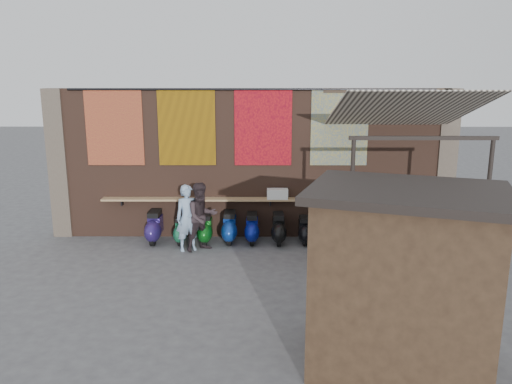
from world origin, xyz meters
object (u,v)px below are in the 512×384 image
diner_left (188,218)px  shopper_grey (455,229)px  scooter_stool_4 (252,228)px  scooter_stool_5 (279,229)px  scooter_stool_3 (230,227)px  shopper_tan (332,235)px  diner_right (202,217)px  scooter_stool_0 (155,227)px  shelf_box (277,194)px  market_stall (403,285)px  scooter_stool_1 (181,230)px  shopper_navy (396,230)px  scooter_stool_6 (304,230)px  scooter_stool_2 (206,229)px  scooter_stool_7 (326,229)px

diner_left → shopper_grey: size_ratio=0.92×
scooter_stool_4 → scooter_stool_5: (0.70, -0.05, 0.01)m
scooter_stool_3 → shopper_tan: size_ratio=0.56×
diner_right → scooter_stool_0: bearing=121.3°
shelf_box → shopper_tan: shopper_tan is taller
diner_right → shopper_grey: size_ratio=0.95×
scooter_stool_3 → market_stall: 6.58m
scooter_stool_1 → scooter_stool_4: size_ratio=0.91×
scooter_stool_5 → shopper_grey: shopper_grey is taller
scooter_stool_1 → diner_right: size_ratio=0.42×
scooter_stool_4 → shopper_navy: 3.78m
scooter_stool_6 → diner_left: (-2.97, -0.58, 0.50)m
scooter_stool_2 → scooter_stool_1: bearing=179.3°
scooter_stool_6 → market_stall: 5.96m
scooter_stool_2 → scooter_stool_7: bearing=0.3°
shopper_grey → scooter_stool_1: bearing=-11.4°
scooter_stool_0 → scooter_stool_6: (3.95, -0.03, -0.07)m
scooter_stool_1 → market_stall: bearing=-54.4°
diner_left → market_stall: market_stall is taller
diner_left → shopper_navy: 5.03m
shelf_box → scooter_stool_5: (0.03, -0.34, -0.87)m
shelf_box → shopper_grey: (3.96, -2.03, -0.35)m
scooter_stool_1 → shopper_grey: size_ratio=0.40×
scooter_stool_1 → scooter_stool_6: scooter_stool_1 is taller
scooter_stool_0 → scooter_stool_1: scooter_stool_0 is taller
scooter_stool_0 → scooter_stool_5: (3.28, -0.05, -0.03)m
scooter_stool_3 → scooter_stool_7: bearing=-1.3°
diner_left → shopper_navy: bearing=-36.4°
scooter_stool_4 → scooter_stool_0: bearing=-180.0°
scooter_stool_5 → market_stall: market_stall is taller
shelf_box → scooter_stool_5: shelf_box is taller
shopper_navy → scooter_stool_3: bearing=-43.6°
market_stall → scooter_stool_3: bearing=135.1°
scooter_stool_2 → scooter_stool_7: (3.17, 0.02, 0.01)m
scooter_stool_6 → scooter_stool_1: bearing=-179.6°
scooter_stool_7 → shopper_grey: size_ratio=0.46×
diner_right → scooter_stool_1: bearing=104.1°
shelf_box → scooter_stool_6: size_ratio=0.76×
scooter_stool_4 → market_stall: market_stall is taller
scooter_stool_0 → market_stall: market_stall is taller
shopper_navy → market_stall: bearing=57.2°
scooter_stool_3 → shopper_tan: (2.44, -1.77, 0.36)m
scooter_stool_3 → market_stall: market_stall is taller
scooter_stool_6 → shopper_navy: (1.91, -1.76, 0.56)m
shelf_box → scooter_stool_1: size_ratio=0.76×
diner_left → scooter_stool_3: bearing=9.2°
scooter_stool_7 → shopper_tan: size_ratio=0.55×
scooter_stool_3 → shopper_navy: bearing=-25.0°
scooter_stool_6 → shopper_navy: size_ratio=0.40×
scooter_stool_2 → shopper_tan: 3.52m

